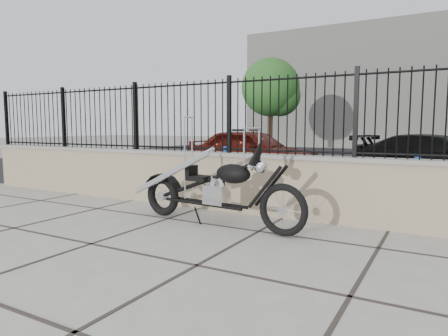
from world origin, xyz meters
The scene contains 11 objects.
ground_plane centered at (0.00, 0.00, 0.00)m, with size 90.00×90.00×0.00m, color #99968E.
parking_lot centered at (0.00, 12.50, 0.00)m, with size 30.00×30.00×0.00m, color black.
retaining_wall centered at (0.00, 2.50, 0.48)m, with size 14.00×0.36×0.96m, color gray.
iron_fence centered at (0.00, 2.50, 1.56)m, with size 14.00×0.08×1.20m, color black.
background_building centered at (0.00, 26.50, 4.00)m, with size 22.00×6.00×8.00m, color beige.
chopper_motorcycle centered at (-0.72, 1.54, 0.78)m, with size 2.60×0.46×1.56m, color black, non-canonical shape.
car_red centered at (-2.83, 7.21, 0.67)m, with size 1.58×3.92×1.34m, color #50110B.
car_black centered at (1.94, 8.00, 0.60)m, with size 1.67×4.12×1.19m, color black.
bollard_a centered at (-1.98, 4.17, 0.48)m, with size 0.12×0.12×0.97m, color #0C43B8.
bollard_b centered at (1.70, 4.20, 0.44)m, with size 0.11×0.11×0.88m, color #0B49B1.
tree_left centered at (-6.02, 16.12, 3.53)m, with size 2.98×2.98×5.04m.
Camera 1 is at (2.14, -3.24, 1.39)m, focal length 32.00 mm.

